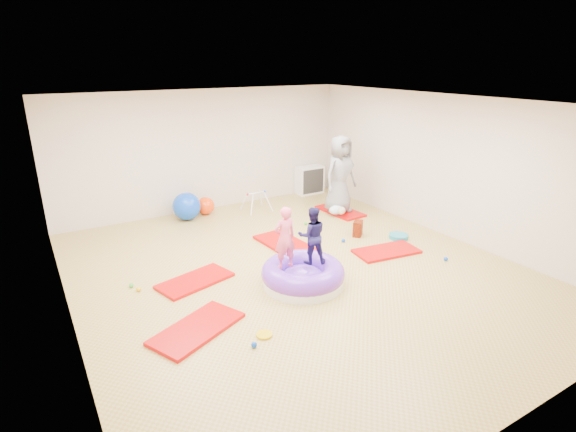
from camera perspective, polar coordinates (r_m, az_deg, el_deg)
room at (r=7.24m, az=1.23°, el=3.06°), size 7.01×8.01×2.81m
gym_mat_front_left at (r=6.29m, az=-11.47°, el=-13.86°), size 1.41×1.10×0.05m
gym_mat_mid_left at (r=7.51m, az=-11.72°, el=-8.05°), size 1.30×0.89×0.05m
gym_mat_center_back at (r=8.75m, az=-0.40°, el=-3.54°), size 0.76×1.37×0.06m
gym_mat_right at (r=8.62m, az=12.39°, el=-4.40°), size 1.27×0.76×0.05m
gym_mat_rear_right at (r=10.68m, az=6.63°, el=0.61°), size 0.67×1.23×0.05m
inflatable_cushion at (r=7.23m, az=1.90°, el=-7.50°), size 1.34×1.34×0.42m
child_pink at (r=6.87m, az=-0.41°, el=-2.39°), size 0.37×0.25×1.00m
child_navy at (r=7.05m, az=3.07°, el=-2.11°), size 0.56×0.50×0.93m
adult_caregiver at (r=10.36m, az=6.63°, el=5.28°), size 0.93×0.67×1.77m
infant at (r=10.32m, az=6.33°, el=0.78°), size 0.39×0.39×0.23m
ball_pit_balls at (r=7.79m, az=-1.14°, el=-6.48°), size 5.14×3.43×0.08m
exercise_ball_blue at (r=10.29m, az=-12.76°, el=1.21°), size 0.63×0.63×0.63m
exercise_ball_orange at (r=10.59m, az=-10.43°, el=1.28°), size 0.41×0.41×0.41m
infant_play_gym at (r=10.62m, az=-4.05°, el=2.21°), size 0.61×0.58×0.47m
cube_shelf at (r=12.05m, az=2.78°, el=4.60°), size 0.74×0.36×0.74m
balance_disc at (r=9.33m, az=13.85°, el=-2.53°), size 0.38×0.38×0.08m
backpack at (r=9.28m, az=8.85°, el=-1.57°), size 0.31×0.30×0.31m
yellow_toy at (r=6.08m, az=-3.02°, el=-14.84°), size 0.21×0.21×0.03m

